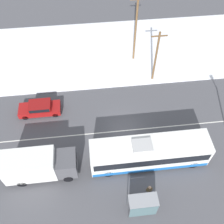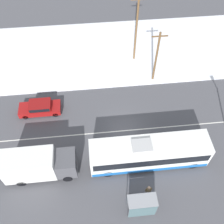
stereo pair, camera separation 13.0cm
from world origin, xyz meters
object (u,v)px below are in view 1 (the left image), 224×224
(sedan_car, at_px, (40,108))
(pedestrian_at_stop, at_px, (149,190))
(utility_pole_roadside, at_px, (156,57))
(box_truck, at_px, (38,165))
(city_bus, at_px, (149,153))
(bus_shelter, at_px, (143,206))
(utility_pole_snowlot, at_px, (136,29))

(sedan_car, height_order, pedestrian_at_stop, pedestrian_at_stop)
(pedestrian_at_stop, bearing_deg, utility_pole_roadside, 76.83)
(box_truck, xyz_separation_m, pedestrian_at_stop, (9.83, -3.11, -0.80))
(box_truck, bearing_deg, pedestrian_at_stop, -17.57)
(city_bus, bearing_deg, bus_shelter, -107.13)
(bus_shelter, xyz_separation_m, utility_pole_snowlot, (2.53, 20.23, 3.04))
(utility_pole_roadside, distance_m, utility_pole_snowlot, 4.56)
(utility_pole_roadside, bearing_deg, city_bus, -103.94)
(city_bus, relative_size, pedestrian_at_stop, 7.09)
(box_truck, xyz_separation_m, sedan_car, (-0.50, 7.61, -0.96))
(utility_pole_roadside, bearing_deg, utility_pole_snowlot, 113.39)
(pedestrian_at_stop, relative_size, bus_shelter, 0.65)
(box_truck, height_order, utility_pole_roadside, utility_pole_roadside)
(box_truck, height_order, sedan_car, box_truck)
(sedan_car, distance_m, pedestrian_at_stop, 14.88)
(pedestrian_at_stop, bearing_deg, utility_pole_snowlot, 84.98)
(sedan_car, relative_size, utility_pole_roadside, 0.66)
(city_bus, xyz_separation_m, utility_pole_roadside, (2.78, 11.21, 2.09))
(box_truck, height_order, utility_pole_snowlot, utility_pole_snowlot)
(sedan_car, bearing_deg, bus_shelter, 127.40)
(bus_shelter, distance_m, utility_pole_roadside, 16.83)
(box_truck, distance_m, sedan_car, 7.68)
(city_bus, height_order, sedan_car, city_bus)
(city_bus, height_order, utility_pole_snowlot, utility_pole_snowlot)
(pedestrian_at_stop, bearing_deg, bus_shelter, -119.25)
(city_bus, xyz_separation_m, sedan_car, (-10.94, 7.39, -0.79))
(utility_pole_snowlot, bearing_deg, bus_shelter, -97.14)
(box_truck, bearing_deg, utility_pole_snowlot, 53.53)
(sedan_car, height_order, bus_shelter, bus_shelter)
(box_truck, distance_m, utility_pole_roadside, 17.58)
(city_bus, bearing_deg, pedestrian_at_stop, -100.56)
(sedan_car, relative_size, bus_shelter, 1.88)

